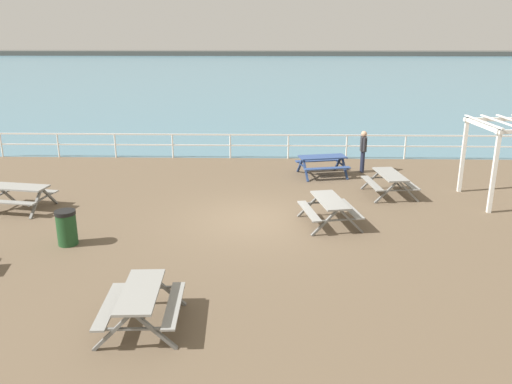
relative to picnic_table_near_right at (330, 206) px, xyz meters
name	(u,v)px	position (x,y,z in m)	size (l,w,h in m)	color
ground_plane	(254,223)	(-2.22, 0.33, -0.68)	(30.00, 24.00, 0.20)	brown
sea_band	(266,73)	(-2.22, 53.08, -0.58)	(142.00, 90.00, 0.01)	teal
distant_shoreline	(267,55)	(-2.22, 96.08, -0.58)	(142.00, 6.00, 1.80)	#4C4C47
seaward_railing	(259,141)	(-2.22, 8.08, 0.18)	(23.07, 0.07, 1.08)	white
picnic_table_near_right	(330,206)	(0.00, 0.00, 0.00)	(1.83, 2.06, 0.80)	gray
picnic_table_mid_centre	(19,192)	(-9.66, 1.07, 0.00)	(2.01, 1.78, 0.80)	gray
picnic_table_far_left	(322,161)	(0.30, 5.32, 0.00)	(2.07, 1.85, 0.80)	#334C84
picnic_table_far_right	(141,299)	(-4.23, -5.61, 0.00)	(1.63, 1.88, 0.80)	gray
picnic_table_corner	(390,179)	(2.37, 2.84, 0.00)	(1.73, 1.97, 0.80)	gray
visitor	(363,149)	(1.95, 5.90, 0.36)	(0.23, 0.53, 1.66)	#1E2338
litter_bin	(67,228)	(-7.15, -1.67, -0.10)	(0.55, 0.55, 0.95)	#1E4723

